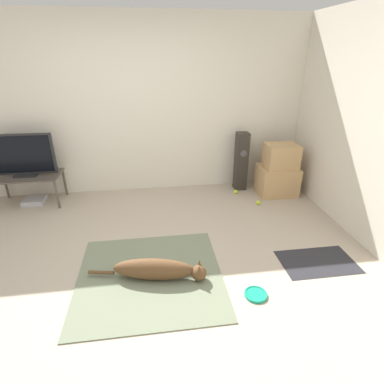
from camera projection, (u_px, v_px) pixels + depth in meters
ground_plane at (137, 271)px, 3.05m from camera, size 12.00×12.00×0.00m
wall_back at (134, 109)px, 4.39m from camera, size 8.00×0.06×2.55m
area_rug at (150, 276)px, 2.98m from camera, size 1.42×1.37×0.01m
dog at (158, 269)px, 2.90m from camera, size 1.15×0.32×0.22m
frisbee at (256, 294)px, 2.74m from camera, size 0.21×0.21×0.03m
cardboard_box_lower at (277, 180)px, 4.65m from camera, size 0.58×0.46×0.44m
cardboard_box_upper at (281, 156)px, 4.48m from camera, size 0.47×0.37×0.35m
floor_speaker at (241, 162)px, 4.73m from camera, size 0.18×0.19×0.92m
tv_stand at (28, 179)px, 4.28m from camera, size 0.91×0.51×0.44m
tv at (22, 156)px, 4.14m from camera, size 0.87×0.20×0.60m
tennis_ball_by_boxes at (236, 192)px, 4.71m from camera, size 0.07×0.07×0.07m
tennis_ball_near_speaker at (258, 203)px, 4.37m from camera, size 0.07×0.07×0.07m
game_console at (34, 201)px, 4.42m from camera, size 0.29×0.26×0.07m
door_mat at (317, 262)px, 3.18m from camera, size 0.79×0.49×0.01m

